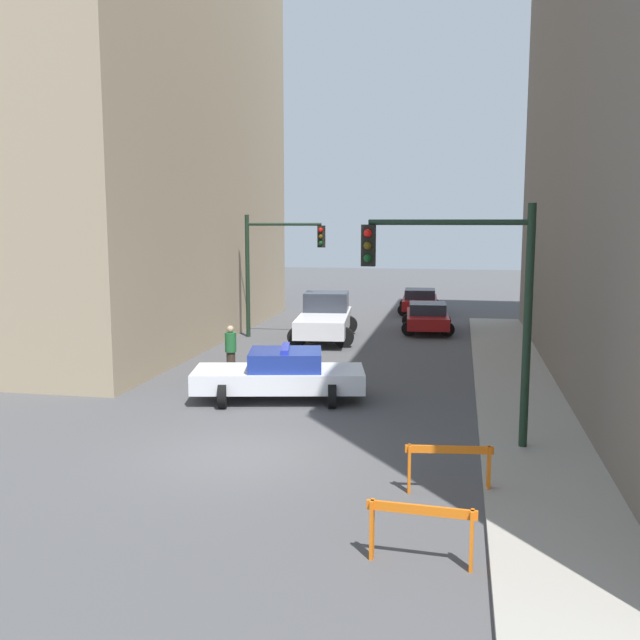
% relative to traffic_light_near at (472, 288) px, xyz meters
% --- Properties ---
extents(ground_plane, '(120.00, 120.00, 0.00)m').
position_rel_traffic_light_near_xyz_m(ground_plane, '(-4.73, -1.39, -3.53)').
color(ground_plane, '#4C4C4F').
extents(sidewalk_right, '(2.40, 44.00, 0.12)m').
position_rel_traffic_light_near_xyz_m(sidewalk_right, '(1.47, -1.39, -3.47)').
color(sidewalk_right, '#9E998E').
rests_on(sidewalk_right, ground_plane).
extents(building_corner_left, '(14.00, 20.00, 25.82)m').
position_rel_traffic_light_near_xyz_m(building_corner_left, '(-16.73, 12.61, 9.38)').
color(building_corner_left, tan).
rests_on(building_corner_left, ground_plane).
extents(traffic_light_near, '(3.64, 0.35, 5.20)m').
position_rel_traffic_light_near_xyz_m(traffic_light_near, '(0.00, 0.00, 0.00)').
color(traffic_light_near, black).
rests_on(traffic_light_near, sidewalk_right).
extents(traffic_light_far, '(3.44, 0.35, 5.20)m').
position_rel_traffic_light_near_xyz_m(traffic_light_far, '(-8.03, 13.65, -0.13)').
color(traffic_light_far, black).
rests_on(traffic_light_far, ground_plane).
extents(police_car, '(4.97, 2.94, 1.52)m').
position_rel_traffic_light_near_xyz_m(police_car, '(-5.07, 3.32, -2.81)').
color(police_car, white).
rests_on(police_car, ground_plane).
extents(white_truck, '(2.99, 5.58, 1.90)m').
position_rel_traffic_light_near_xyz_m(white_truck, '(-5.79, 13.69, -2.62)').
color(white_truck, silver).
rests_on(white_truck, ground_plane).
extents(parked_car_near, '(2.48, 4.42, 1.31)m').
position_rel_traffic_light_near_xyz_m(parked_car_near, '(-1.64, 16.57, -2.86)').
color(parked_car_near, maroon).
rests_on(parked_car_near, ground_plane).
extents(parked_car_mid, '(2.40, 4.38, 1.31)m').
position_rel_traffic_light_near_xyz_m(parked_car_mid, '(-2.34, 23.00, -2.86)').
color(parked_car_mid, maroon).
rests_on(parked_car_mid, ground_plane).
extents(pedestrian_crossing, '(0.37, 0.37, 1.66)m').
position_rel_traffic_light_near_xyz_m(pedestrian_crossing, '(-7.35, 5.86, -2.67)').
color(pedestrian_crossing, '#382D23').
rests_on(pedestrian_crossing, ground_plane).
extents(barrier_front, '(1.60, 0.26, 0.90)m').
position_rel_traffic_light_near_xyz_m(barrier_front, '(-0.71, -5.58, -2.91)').
color(barrier_front, orange).
rests_on(barrier_front, ground_plane).
extents(barrier_mid, '(1.59, 0.35, 0.90)m').
position_rel_traffic_light_near_xyz_m(barrier_mid, '(-0.36, -2.74, -2.91)').
color(barrier_mid, orange).
rests_on(barrier_mid, ground_plane).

